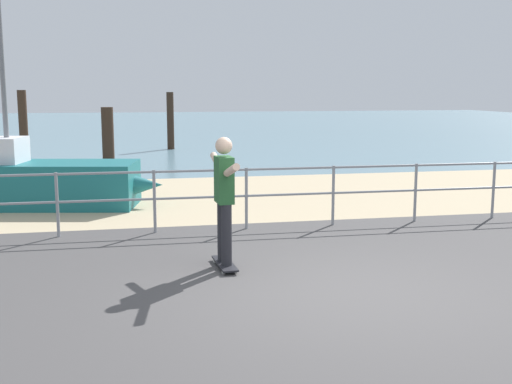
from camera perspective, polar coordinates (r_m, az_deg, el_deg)
The scene contains 10 objects.
ground_plane at distance 6.63m, azimuth 10.15°, elevation -11.63°, with size 24.00×10.00×0.04m, color #474444.
beach_strip at distance 14.14m, azimuth -1.83°, elevation -0.38°, with size 24.00×6.00×0.04m, color tan.
sea_surface at distance 41.88m, azimuth -8.33°, elevation 5.84°, with size 72.00×50.00×0.04m, color slate.
railing_fence at distance 10.55m, azimuth -4.92°, elevation 0.15°, with size 13.71×0.05×1.05m.
sailboat at distance 13.50m, azimuth -19.27°, elevation 0.89°, with size 5.07×2.21×5.14m.
skateboard at distance 8.48m, azimuth -2.80°, elevation -6.40°, with size 0.24×0.81×0.08m.
skateboarder at distance 8.27m, azimuth -2.85°, elevation -0.05°, with size 0.22×1.45×1.65m.
groyne_post_1 at distance 19.02m, azimuth -19.97°, elevation 5.04°, with size 0.24×0.24×2.32m, color #332319.
groyne_post_2 at distance 19.91m, azimuth -13.04°, elevation 4.77°, with size 0.36×0.36×1.81m, color #332319.
groyne_post_3 at distance 25.26m, azimuth -7.62°, elevation 6.28°, with size 0.27×0.27×2.23m, color #332319.
Camera 1 is at (-2.34, -6.75, 2.34)m, focal length 44.95 mm.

